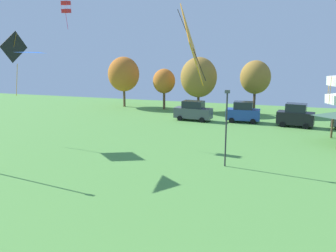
{
  "coord_description": "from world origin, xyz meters",
  "views": [
    {
      "loc": [
        4.18,
        1.42,
        8.64
      ],
      "look_at": [
        -0.39,
        15.39,
        5.5
      ],
      "focal_mm": 38.0,
      "sensor_mm": 36.0,
      "label": 1
    }
  ],
  "objects_px": {
    "treeline_tree_0": "(124,74)",
    "treeline_tree_3": "(255,77)",
    "kite_flying_10": "(66,7)",
    "kite_flying_0": "(14,49)",
    "treeline_tree_1": "(164,81)",
    "treeline_tree_2": "(199,77)",
    "parked_car_leftmost": "(193,111)",
    "parked_car_second_from_left": "(243,112)",
    "kite_flying_6": "(192,45)",
    "light_post_0": "(226,124)",
    "parked_car_third_from_left": "(296,116)",
    "kite_flying_8": "(48,65)"
  },
  "relations": [
    {
      "from": "kite_flying_8",
      "to": "kite_flying_10",
      "type": "bearing_deg",
      "value": 113.89
    },
    {
      "from": "kite_flying_6",
      "to": "kite_flying_10",
      "type": "bearing_deg",
      "value": 134.59
    },
    {
      "from": "kite_flying_0",
      "to": "treeline_tree_2",
      "type": "height_order",
      "value": "kite_flying_0"
    },
    {
      "from": "kite_flying_0",
      "to": "light_post_0",
      "type": "relative_size",
      "value": 1.04
    },
    {
      "from": "parked_car_leftmost",
      "to": "treeline_tree_2",
      "type": "height_order",
      "value": "treeline_tree_2"
    },
    {
      "from": "parked_car_second_from_left",
      "to": "treeline_tree_0",
      "type": "height_order",
      "value": "treeline_tree_0"
    },
    {
      "from": "treeline_tree_2",
      "to": "kite_flying_10",
      "type": "bearing_deg",
      "value": -117.16
    },
    {
      "from": "kite_flying_10",
      "to": "treeline_tree_3",
      "type": "distance_m",
      "value": 26.5
    },
    {
      "from": "kite_flying_6",
      "to": "treeline_tree_3",
      "type": "bearing_deg",
      "value": 90.38
    },
    {
      "from": "parked_car_second_from_left",
      "to": "treeline_tree_0",
      "type": "distance_m",
      "value": 20.62
    },
    {
      "from": "kite_flying_8",
      "to": "treeline_tree_2",
      "type": "xyz_separation_m",
      "value": [
        5.44,
        26.46,
        -2.67
      ]
    },
    {
      "from": "parked_car_leftmost",
      "to": "parked_car_third_from_left",
      "type": "height_order",
      "value": "parked_car_third_from_left"
    },
    {
      "from": "kite_flying_6",
      "to": "parked_car_second_from_left",
      "type": "bearing_deg",
      "value": 91.94
    },
    {
      "from": "treeline_tree_0",
      "to": "treeline_tree_3",
      "type": "height_order",
      "value": "treeline_tree_0"
    },
    {
      "from": "kite_flying_10",
      "to": "treeline_tree_1",
      "type": "bearing_deg",
      "value": 78.42
    },
    {
      "from": "parked_car_leftmost",
      "to": "treeline_tree_3",
      "type": "xyz_separation_m",
      "value": [
        6.82,
        7.58,
        3.81
      ]
    },
    {
      "from": "treeline_tree_3",
      "to": "treeline_tree_0",
      "type": "bearing_deg",
      "value": 179.77
    },
    {
      "from": "treeline_tree_1",
      "to": "treeline_tree_2",
      "type": "distance_m",
      "value": 5.49
    },
    {
      "from": "parked_car_leftmost",
      "to": "light_post_0",
      "type": "bearing_deg",
      "value": -62.5
    },
    {
      "from": "parked_car_third_from_left",
      "to": "treeline_tree_0",
      "type": "bearing_deg",
      "value": 170.9
    },
    {
      "from": "treeline_tree_0",
      "to": "treeline_tree_3",
      "type": "xyz_separation_m",
      "value": [
        19.84,
        -0.08,
        -0.01
      ]
    },
    {
      "from": "kite_flying_0",
      "to": "parked_car_third_from_left",
      "type": "bearing_deg",
      "value": 30.52
    },
    {
      "from": "kite_flying_8",
      "to": "treeline_tree_2",
      "type": "height_order",
      "value": "treeline_tree_2"
    },
    {
      "from": "parked_car_second_from_left",
      "to": "kite_flying_10",
      "type": "bearing_deg",
      "value": -146.43
    },
    {
      "from": "treeline_tree_2",
      "to": "treeline_tree_3",
      "type": "height_order",
      "value": "treeline_tree_2"
    },
    {
      "from": "kite_flying_10",
      "to": "light_post_0",
      "type": "distance_m",
      "value": 20.13
    },
    {
      "from": "parked_car_leftmost",
      "to": "parked_car_second_from_left",
      "type": "height_order",
      "value": "parked_car_second_from_left"
    },
    {
      "from": "treeline_tree_1",
      "to": "treeline_tree_3",
      "type": "bearing_deg",
      "value": 1.0
    },
    {
      "from": "kite_flying_0",
      "to": "light_post_0",
      "type": "xyz_separation_m",
      "value": [
        20.21,
        -1.75,
        -5.48
      ]
    },
    {
      "from": "treeline_tree_3",
      "to": "parked_car_third_from_left",
      "type": "bearing_deg",
      "value": -54.87
    },
    {
      "from": "kite_flying_6",
      "to": "treeline_tree_2",
      "type": "distance_m",
      "value": 36.51
    },
    {
      "from": "kite_flying_6",
      "to": "light_post_0",
      "type": "bearing_deg",
      "value": 91.57
    },
    {
      "from": "parked_car_second_from_left",
      "to": "light_post_0",
      "type": "relative_size",
      "value": 0.72
    },
    {
      "from": "kite_flying_8",
      "to": "parked_car_second_from_left",
      "type": "xyz_separation_m",
      "value": [
        12.43,
        20.59,
        -6.33
      ]
    },
    {
      "from": "treeline_tree_2",
      "to": "treeline_tree_1",
      "type": "bearing_deg",
      "value": 173.22
    },
    {
      "from": "parked_car_leftmost",
      "to": "light_post_0",
      "type": "height_order",
      "value": "light_post_0"
    },
    {
      "from": "light_post_0",
      "to": "kite_flying_8",
      "type": "bearing_deg",
      "value": -167.27
    },
    {
      "from": "parked_car_third_from_left",
      "to": "treeline_tree_2",
      "type": "bearing_deg",
      "value": 160.72
    },
    {
      "from": "treeline_tree_1",
      "to": "treeline_tree_2",
      "type": "height_order",
      "value": "treeline_tree_2"
    },
    {
      "from": "kite_flying_10",
      "to": "kite_flying_0",
      "type": "bearing_deg",
      "value": -131.29
    },
    {
      "from": "light_post_0",
      "to": "treeline_tree_0",
      "type": "xyz_separation_m",
      "value": [
        -19.75,
        24.45,
        1.74
      ]
    },
    {
      "from": "treeline_tree_0",
      "to": "parked_car_leftmost",
      "type": "bearing_deg",
      "value": -30.45
    },
    {
      "from": "kite_flying_6",
      "to": "parked_car_third_from_left",
      "type": "bearing_deg",
      "value": 80.01
    },
    {
      "from": "kite_flying_8",
      "to": "kite_flying_10",
      "type": "height_order",
      "value": "kite_flying_10"
    },
    {
      "from": "light_post_0",
      "to": "treeline_tree_2",
      "type": "distance_m",
      "value": 24.77
    },
    {
      "from": "treeline_tree_3",
      "to": "kite_flying_0",
      "type": "bearing_deg",
      "value": -131.9
    },
    {
      "from": "kite_flying_8",
      "to": "parked_car_leftmost",
      "type": "height_order",
      "value": "kite_flying_8"
    },
    {
      "from": "kite_flying_0",
      "to": "treeline_tree_1",
      "type": "height_order",
      "value": "kite_flying_0"
    },
    {
      "from": "kite_flying_10",
      "to": "parked_car_second_from_left",
      "type": "bearing_deg",
      "value": 36.7
    },
    {
      "from": "kite_flying_8",
      "to": "treeline_tree_2",
      "type": "relative_size",
      "value": 0.34
    }
  ]
}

